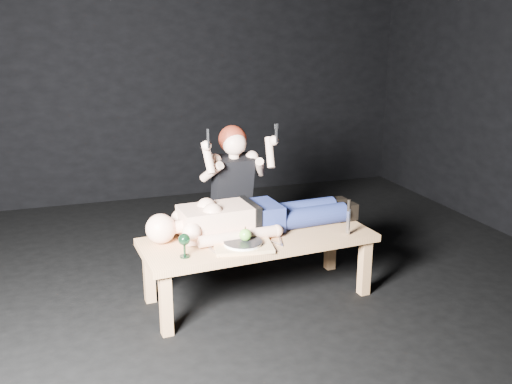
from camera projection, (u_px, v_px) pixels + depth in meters
ground at (258, 287)px, 4.00m from camera, size 5.00×5.00×0.00m
back_wall at (182, 59)px, 5.85m from camera, size 5.00×0.00×5.00m
table at (258, 267)px, 3.77m from camera, size 1.60×0.70×0.45m
lying_man at (257, 212)px, 3.81m from camera, size 1.52×0.56×0.25m
kneeling_woman at (230, 194)px, 4.22m from camera, size 0.66×0.73×1.16m
serving_tray at (243, 246)px, 3.52m from camera, size 0.40×0.32×0.02m
plate at (243, 243)px, 3.52m from camera, size 0.28×0.28×0.02m
apple at (245, 235)px, 3.52m from camera, size 0.08×0.08×0.08m
goblet at (184, 245)px, 3.36m from camera, size 0.08×0.08×0.15m
fork_flat at (215, 252)px, 3.44m from camera, size 0.04×0.17×0.01m
knife_flat at (281, 242)px, 3.61m from camera, size 0.06×0.16×0.01m
spoon_flat at (272, 242)px, 3.62m from camera, size 0.08×0.16×0.01m
carving_knife at (348, 217)px, 3.71m from camera, size 0.03×0.04×0.25m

